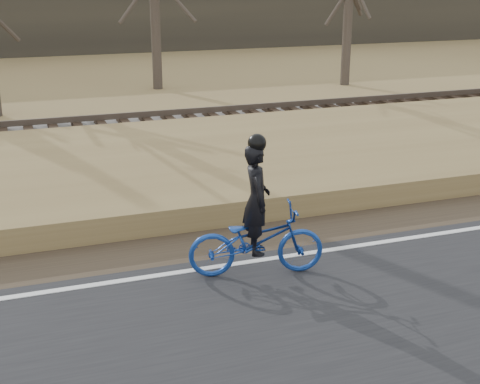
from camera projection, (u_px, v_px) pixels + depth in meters
name	position (u px, v px, depth m)	size (l,w,h in m)	color
ground	(108.00, 293.00, 9.33)	(120.00, 120.00, 0.00)	olive
edge_line	(106.00, 283.00, 9.49)	(120.00, 0.12, 0.01)	silver
shoulder	(96.00, 259.00, 10.40)	(120.00, 1.60, 0.04)	#473A2B
embankment	(73.00, 190.00, 13.02)	(120.00, 5.00, 0.44)	olive
ballast	(56.00, 144.00, 16.41)	(120.00, 3.00, 0.45)	slate
railroad	(55.00, 132.00, 16.32)	(120.00, 2.40, 0.29)	black
cyclist	(256.00, 232.00, 9.60)	(2.07, 1.07, 2.10)	navy
bare_tree_right	(349.00, 1.00, 25.27)	(0.36, 0.36, 6.36)	#453C33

